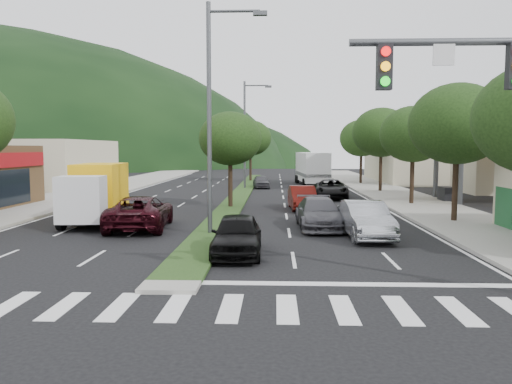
{
  "coord_description": "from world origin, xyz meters",
  "views": [
    {
      "loc": [
        2.86,
        -13.62,
        3.81
      ],
      "look_at": [
        1.96,
        9.63,
        1.77
      ],
      "focal_mm": 35.0,
      "sensor_mm": 36.0,
      "label": 1
    }
  ],
  "objects_px": {
    "tree_med_near": "(230,139)",
    "sedan_silver": "(365,220)",
    "motorhome": "(312,168)",
    "tree_med_far": "(250,138)",
    "tree_r_c": "(413,134)",
    "tree_r_e": "(361,138)",
    "tree_r_b": "(457,124)",
    "car_queue_b": "(319,213)",
    "tree_r_d": "(381,132)",
    "car_queue_a": "(237,235)",
    "streetlight_mid": "(247,129)",
    "car_queue_d": "(331,189)",
    "streetlight_near": "(214,107)",
    "box_truck": "(97,195)",
    "car_queue_c": "(303,198)",
    "car_queue_e": "(261,182)",
    "suv_maroon": "(140,212)"
  },
  "relations": [
    {
      "from": "tree_med_near",
      "to": "sedan_silver",
      "type": "distance_m",
      "value": 12.87
    },
    {
      "from": "motorhome",
      "to": "tree_med_far",
      "type": "bearing_deg",
      "value": 136.79
    },
    {
      "from": "tree_r_c",
      "to": "tree_r_e",
      "type": "height_order",
      "value": "tree_r_e"
    },
    {
      "from": "tree_r_b",
      "to": "car_queue_b",
      "type": "relative_size",
      "value": 1.39
    },
    {
      "from": "tree_r_e",
      "to": "tree_r_d",
      "type": "bearing_deg",
      "value": -90.0
    },
    {
      "from": "tree_med_near",
      "to": "car_queue_a",
      "type": "distance_m",
      "value": 14.56
    },
    {
      "from": "tree_med_near",
      "to": "tree_r_d",
      "type": "bearing_deg",
      "value": 45.0
    },
    {
      "from": "car_queue_a",
      "to": "motorhome",
      "type": "height_order",
      "value": "motorhome"
    },
    {
      "from": "streetlight_mid",
      "to": "car_queue_d",
      "type": "height_order",
      "value": "streetlight_mid"
    },
    {
      "from": "car_queue_d",
      "to": "streetlight_near",
      "type": "bearing_deg",
      "value": -109.76
    },
    {
      "from": "streetlight_mid",
      "to": "box_truck",
      "type": "bearing_deg",
      "value": -106.68
    },
    {
      "from": "tree_r_c",
      "to": "car_queue_c",
      "type": "bearing_deg",
      "value": -161.19
    },
    {
      "from": "tree_med_far",
      "to": "box_truck",
      "type": "xyz_separation_m",
      "value": [
        -6.26,
        -32.57,
        -3.58
      ]
    },
    {
      "from": "streetlight_mid",
      "to": "car_queue_e",
      "type": "xyz_separation_m",
      "value": [
        1.29,
        1.35,
        -4.96
      ]
    },
    {
      "from": "tree_med_near",
      "to": "car_queue_a",
      "type": "bearing_deg",
      "value": -83.88
    },
    {
      "from": "car_queue_e",
      "to": "tree_r_e",
      "type": "bearing_deg",
      "value": 21.71
    },
    {
      "from": "streetlight_near",
      "to": "box_truck",
      "type": "distance_m",
      "value": 8.42
    },
    {
      "from": "tree_r_b",
      "to": "box_truck",
      "type": "distance_m",
      "value": 18.62
    },
    {
      "from": "suv_maroon",
      "to": "tree_r_e",
      "type": "bearing_deg",
      "value": -122.18
    },
    {
      "from": "tree_r_c",
      "to": "box_truck",
      "type": "bearing_deg",
      "value": -154.86
    },
    {
      "from": "tree_r_c",
      "to": "sedan_silver",
      "type": "distance_m",
      "value": 14.01
    },
    {
      "from": "tree_med_far",
      "to": "streetlight_mid",
      "type": "height_order",
      "value": "streetlight_mid"
    },
    {
      "from": "tree_r_b",
      "to": "tree_med_far",
      "type": "xyz_separation_m",
      "value": [
        -12.0,
        32.0,
        -0.03
      ]
    },
    {
      "from": "suv_maroon",
      "to": "car_queue_a",
      "type": "relative_size",
      "value": 1.32
    },
    {
      "from": "car_queue_e",
      "to": "motorhome",
      "type": "distance_m",
      "value": 6.77
    },
    {
      "from": "car_queue_c",
      "to": "tree_r_e",
      "type": "bearing_deg",
      "value": 68.61
    },
    {
      "from": "tree_r_e",
      "to": "box_truck",
      "type": "xyz_separation_m",
      "value": [
        -18.26,
        -28.57,
        -3.46
      ]
    },
    {
      "from": "suv_maroon",
      "to": "motorhome",
      "type": "height_order",
      "value": "motorhome"
    },
    {
      "from": "streetlight_near",
      "to": "streetlight_mid",
      "type": "relative_size",
      "value": 1.0
    },
    {
      "from": "box_truck",
      "to": "tree_r_b",
      "type": "bearing_deg",
      "value": 176.71
    },
    {
      "from": "tree_r_e",
      "to": "car_queue_a",
      "type": "height_order",
      "value": "tree_r_e"
    },
    {
      "from": "car_queue_d",
      "to": "box_truck",
      "type": "distance_m",
      "value": 18.76
    },
    {
      "from": "car_queue_a",
      "to": "car_queue_b",
      "type": "distance_m",
      "value": 6.99
    },
    {
      "from": "streetlight_mid",
      "to": "car_queue_a",
      "type": "distance_m",
      "value": 29.43
    },
    {
      "from": "tree_r_b",
      "to": "tree_med_near",
      "type": "height_order",
      "value": "tree_r_b"
    },
    {
      "from": "tree_med_far",
      "to": "tree_med_near",
      "type": "bearing_deg",
      "value": -90.0
    },
    {
      "from": "car_queue_b",
      "to": "car_queue_c",
      "type": "xyz_separation_m",
      "value": [
        -0.38,
        7.39,
        0.01
      ]
    },
    {
      "from": "sedan_silver",
      "to": "tree_med_far",
      "type": "bearing_deg",
      "value": 97.55
    },
    {
      "from": "streetlight_mid",
      "to": "suv_maroon",
      "type": "bearing_deg",
      "value": -99.14
    },
    {
      "from": "tree_r_e",
      "to": "streetlight_near",
      "type": "relative_size",
      "value": 0.67
    },
    {
      "from": "car_queue_c",
      "to": "box_truck",
      "type": "height_order",
      "value": "box_truck"
    },
    {
      "from": "tree_r_b",
      "to": "sedan_silver",
      "type": "relative_size",
      "value": 1.47
    },
    {
      "from": "sedan_silver",
      "to": "car_queue_d",
      "type": "bearing_deg",
      "value": 85.69
    },
    {
      "from": "car_queue_c",
      "to": "suv_maroon",
      "type": "bearing_deg",
      "value": -139.3
    },
    {
      "from": "sedan_silver",
      "to": "streetlight_mid",
      "type": "bearing_deg",
      "value": 101.48
    },
    {
      "from": "tree_r_c",
      "to": "box_truck",
      "type": "height_order",
      "value": "tree_r_c"
    },
    {
      "from": "car_queue_c",
      "to": "motorhome",
      "type": "distance_m",
      "value": 21.19
    },
    {
      "from": "tree_r_e",
      "to": "car_queue_e",
      "type": "bearing_deg",
      "value": -151.7
    },
    {
      "from": "car_queue_d",
      "to": "motorhome",
      "type": "height_order",
      "value": "motorhome"
    },
    {
      "from": "tree_med_far",
      "to": "car_queue_a",
      "type": "bearing_deg",
      "value": -87.85
    }
  ]
}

